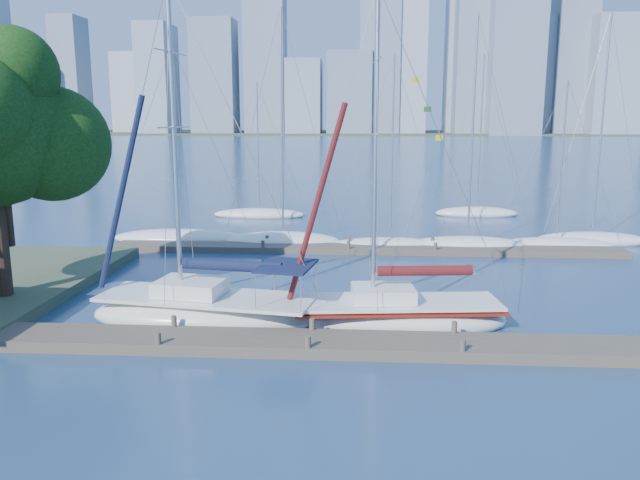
{
  "coord_description": "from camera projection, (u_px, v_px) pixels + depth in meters",
  "views": [
    {
      "loc": [
        1.66,
        -20.19,
        7.78
      ],
      "look_at": [
        0.08,
        4.0,
        3.04
      ],
      "focal_mm": 35.0,
      "sensor_mm": 36.0,
      "label": 1
    }
  ],
  "objects": [
    {
      "name": "far_shore",
      "position": [
        358.0,
        133.0,
        334.76
      ],
      "size": [
        800.0,
        100.0,
        1.5
      ],
      "primitive_type": "cube",
      "color": "#38472D",
      "rests_on": "ground"
    },
    {
      "name": "bg_boat_7",
      "position": [
        477.0,
        212.0,
        50.67
      ],
      "size": [
        6.85,
        2.77,
        13.06
      ],
      "rotation": [
        0.0,
        0.0,
        -0.1
      ],
      "color": "silver",
      "rests_on": "ground"
    },
    {
      "name": "bg_boat_3",
      "position": [
        467.0,
        245.0,
        37.68
      ],
      "size": [
        7.46,
        2.8,
        14.0
      ],
      "rotation": [
        0.0,
        0.0,
        -0.07
      ],
      "color": "silver",
      "rests_on": "ground"
    },
    {
      "name": "bg_boat_6",
      "position": [
        259.0,
        214.0,
        50.07
      ],
      "size": [
        7.47,
        2.45,
        10.87
      ],
      "rotation": [
        0.0,
        0.0,
        -0.06
      ],
      "color": "silver",
      "rests_on": "ground"
    },
    {
      "name": "bg_boat_0",
      "position": [
        180.0,
        238.0,
        39.95
      ],
      "size": [
        9.0,
        4.65,
        12.56
      ],
      "rotation": [
        0.0,
        0.0,
        0.27
      ],
      "color": "silver",
      "rests_on": "ground"
    },
    {
      "name": "sailboat_navy",
      "position": [
        206.0,
        298.0,
        24.03
      ],
      "size": [
        9.33,
        4.31,
        13.33
      ],
      "rotation": [
        0.0,
        0.0,
        -0.16
      ],
      "color": "silver",
      "rests_on": "ground"
    },
    {
      "name": "ground",
      "position": [
        310.0,
        349.0,
        21.37
      ],
      "size": [
        700.0,
        700.0,
        0.0
      ],
      "primitive_type": "plane",
      "color": "navy",
      "rests_on": "ground"
    },
    {
      "name": "skyline",
      "position": [
        400.0,
        59.0,
        297.82
      ],
      "size": [
        503.34,
        51.31,
        102.95
      ],
      "color": "gray",
      "rests_on": "ground"
    },
    {
      "name": "bg_boat_1",
      "position": [
        283.0,
        240.0,
        38.82
      ],
      "size": [
        7.57,
        3.52,
        14.58
      ],
      "rotation": [
        0.0,
        0.0,
        -0.14
      ],
      "color": "silver",
      "rests_on": "ground"
    },
    {
      "name": "near_dock",
      "position": [
        310.0,
        344.0,
        21.33
      ],
      "size": [
        26.0,
        2.0,
        0.4
      ],
      "primitive_type": "cube",
      "color": "#494035",
      "rests_on": "ground"
    },
    {
      "name": "bg_boat_4",
      "position": [
        556.0,
        245.0,
        37.94
      ],
      "size": [
        7.28,
        2.79,
        10.28
      ],
      "rotation": [
        0.0,
        0.0,
        -0.12
      ],
      "color": "silver",
      "rests_on": "ground"
    },
    {
      "name": "sailboat_maroon",
      "position": [
        397.0,
        300.0,
        23.72
      ],
      "size": [
        8.5,
        3.55,
        12.88
      ],
      "rotation": [
        0.0,
        0.0,
        0.1
      ],
      "color": "silver",
      "rests_on": "ground"
    },
    {
      "name": "far_dock",
      "position": [
        366.0,
        249.0,
        36.88
      ],
      "size": [
        30.0,
        1.8,
        0.36
      ],
      "primitive_type": "cube",
      "color": "#494035",
      "rests_on": "ground"
    },
    {
      "name": "bg_boat_5",
      "position": [
        592.0,
        239.0,
        39.35
      ],
      "size": [
        7.39,
        4.35,
        14.33
      ],
      "rotation": [
        0.0,
        0.0,
        0.33
      ],
      "color": "silver",
      "rests_on": "ground"
    },
    {
      "name": "bg_boat_2",
      "position": [
        390.0,
        245.0,
        37.92
      ],
      "size": [
        7.34,
        2.93,
        11.71
      ],
      "rotation": [
        0.0,
        0.0,
        0.14
      ],
      "color": "silver",
      "rests_on": "ground"
    }
  ]
}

